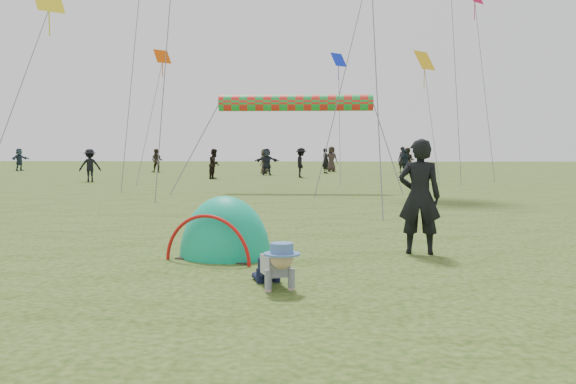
{
  "coord_description": "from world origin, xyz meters",
  "views": [
    {
      "loc": [
        0.78,
        -7.68,
        1.71
      ],
      "look_at": [
        0.21,
        2.47,
        1.0
      ],
      "focal_mm": 40.0,
      "sensor_mm": 36.0,
      "label": 1
    }
  ],
  "objects": [
    {
      "name": "crowd_person_7",
      "position": [
        -5.13,
        26.72,
        0.81
      ],
      "size": [
        0.77,
        0.91,
        1.63
      ],
      "primitive_type": "imported",
      "rotation": [
        0.0,
        0.0,
        1.35
      ],
      "color": "black",
      "rests_on": "ground"
    },
    {
      "name": "rainbow_tube_kite",
      "position": [
        -0.32,
        17.24,
        3.43
      ],
      "size": [
        5.95,
        0.64,
        0.64
      ],
      "primitive_type": "cylinder",
      "rotation": [
        0.0,
        1.57,
        0.0
      ],
      "color": "red"
    },
    {
      "name": "diamond_kite_1",
      "position": [
        6.12,
        27.27,
        6.34
      ],
      "size": [
        1.27,
        1.27,
        1.04
      ],
      "primitive_type": "plane",
      "rotation": [
        1.05,
        0.0,
        0.79
      ],
      "color": "#EAAC11"
    },
    {
      "name": "standing_adult",
      "position": [
        2.31,
        2.64,
        0.92
      ],
      "size": [
        0.72,
        0.52,
        1.85
      ],
      "primitive_type": "imported",
      "rotation": [
        0.0,
        0.0,
        3.02
      ],
      "color": "black",
      "rests_on": "ground"
    },
    {
      "name": "crowd_person_6",
      "position": [
        6.02,
        35.65,
        0.88
      ],
      "size": [
        0.75,
        0.74,
        1.75
      ],
      "primitive_type": "imported",
      "rotation": [
        0.0,
        0.0,
        5.54
      ],
      "color": "black",
      "rests_on": "ground"
    },
    {
      "name": "diamond_kite_2",
      "position": [
        -8.5,
        13.8,
        6.63
      ],
      "size": [
        0.99,
        0.99,
        0.81
      ],
      "primitive_type": "plane",
      "rotation": [
        1.05,
        0.0,
        0.79
      ],
      "color": "yellow"
    },
    {
      "name": "crowd_person_3",
      "position": [
        -0.51,
        28.62,
        0.84
      ],
      "size": [
        0.71,
        1.13,
        1.68
      ],
      "primitive_type": "imported",
      "rotation": [
        0.0,
        0.0,
        1.65
      ],
      "color": "black",
      "rests_on": "ground"
    },
    {
      "name": "crowd_person_0",
      "position": [
        0.89,
        34.45,
        0.82
      ],
      "size": [
        0.63,
        0.71,
        1.64
      ],
      "primitive_type": "imported",
      "rotation": [
        0.0,
        0.0,
        2.06
      ],
      "color": "black",
      "rests_on": "ground"
    },
    {
      "name": "diamond_kite_10",
      "position": [
        1.54,
        26.85,
        6.35
      ],
      "size": [
        0.91,
        0.91,
        0.74
      ],
      "primitive_type": "plane",
      "rotation": [
        1.05,
        0.0,
        0.79
      ],
      "color": "#0D23D8"
    },
    {
      "name": "crowd_person_10",
      "position": [
        -3.09,
        33.93,
        0.81
      ],
      "size": [
        0.77,
        0.92,
        1.61
      ],
      "primitive_type": "imported",
      "rotation": [
        0.0,
        0.0,
        4.32
      ],
      "color": "#322A21",
      "rests_on": "ground"
    },
    {
      "name": "crowd_person_4",
      "position": [
        1.31,
        37.55,
        0.89
      ],
      "size": [
        1.01,
        0.83,
        1.77
      ],
      "primitive_type": "imported",
      "rotation": [
        0.0,
        0.0,
        0.36
      ],
      "color": "#2F2421",
      "rests_on": "ground"
    },
    {
      "name": "diamond_kite_7",
      "position": [
        -7.63,
        25.6,
        6.42
      ],
      "size": [
        0.89,
        0.89,
        0.72
      ],
      "primitive_type": "plane",
      "rotation": [
        1.05,
        0.0,
        0.79
      ],
      "color": "#E04900"
    },
    {
      "name": "crowd_person_13",
      "position": [
        -10.58,
        35.39,
        0.8
      ],
      "size": [
        0.82,
        0.67,
        1.6
      ],
      "primitive_type": "imported",
      "rotation": [
        0.0,
        0.0,
        6.21
      ],
      "color": "#322921",
      "rests_on": "ground"
    },
    {
      "name": "popup_tent",
      "position": [
        -0.76,
        2.15,
        0.0
      ],
      "size": [
        1.82,
        1.66,
        1.92
      ],
      "primitive_type": "ellipsoid",
      "rotation": [
        0.0,
        0.0,
        -0.36
      ],
      "color": "#009E85",
      "rests_on": "ground"
    },
    {
      "name": "crowd_person_5",
      "position": [
        -2.73,
        31.6,
        0.82
      ],
      "size": [
        1.57,
        0.65,
        1.65
      ],
      "primitive_type": "imported",
      "rotation": [
        0.0,
        0.0,
        0.11
      ],
      "color": "#20242F",
      "rests_on": "ground"
    },
    {
      "name": "crowd_person_8",
      "position": [
        5.86,
        32.69,
        0.79
      ],
      "size": [
        1.0,
        0.78,
        1.58
      ],
      "primitive_type": "imported",
      "rotation": [
        0.0,
        0.0,
        3.64
      ],
      "color": "black",
      "rests_on": "ground"
    },
    {
      "name": "crawling_toddler",
      "position": [
        0.21,
        -0.03,
        0.3
      ],
      "size": [
        0.79,
        0.93,
        0.6
      ],
      "primitive_type": null,
      "rotation": [
        0.0,
        0.0,
        0.36
      ],
      "color": "black",
      "rests_on": "ground"
    },
    {
      "name": "crowd_person_1",
      "position": [
        6.24,
        34.29,
        0.84
      ],
      "size": [
        1.02,
        0.95,
        1.68
      ],
      "primitive_type": "imported",
      "rotation": [
        0.0,
        0.0,
        5.78
      ],
      "color": "black",
      "rests_on": "ground"
    },
    {
      "name": "ground",
      "position": [
        0.0,
        0.0,
        0.0
      ],
      "size": [
        140.0,
        140.0,
        0.0
      ],
      "primitive_type": "plane",
      "color": "#193709"
    },
    {
      "name": "crowd_person_11",
      "position": [
        -21.38,
        37.84,
        0.82
      ],
      "size": [
        1.04,
        1.59,
        1.64
      ],
      "primitive_type": "imported",
      "rotation": [
        0.0,
        0.0,
        1.17
      ],
      "color": "#263747",
      "rests_on": "ground"
    },
    {
      "name": "crowd_person_9",
      "position": [
        -10.8,
        23.47,
        0.81
      ],
      "size": [
        1.19,
        0.93,
        1.62
      ],
      "primitive_type": "imported",
      "rotation": [
        0.0,
        0.0,
        3.5
      ],
      "color": "black",
      "rests_on": "ground"
    }
  ]
}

